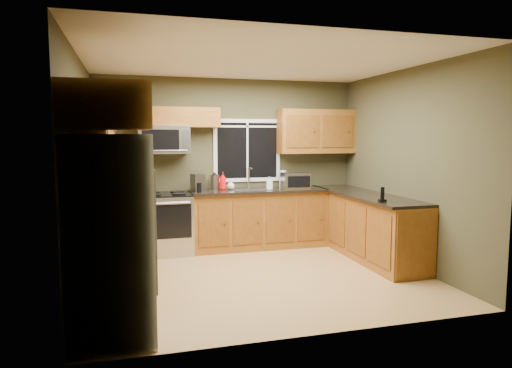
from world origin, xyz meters
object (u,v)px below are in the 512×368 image
range (166,223)px  soap_bottle_b (269,183)px  microwave (164,140)px  coffee_maker (198,183)px  kettle (215,181)px  soap_bottle_a (223,181)px  soap_bottle_c (231,185)px  cordless_phone (382,198)px  toaster_oven (295,181)px  refrigerator (111,237)px  paper_towel_roll (283,179)px

range → soap_bottle_b: size_ratio=4.82×
microwave → coffee_maker: 0.84m
kettle → soap_bottle_a: (0.12, -0.07, 0.01)m
range → soap_bottle_c: size_ratio=6.23×
kettle → soap_bottle_b: bearing=-9.9°
cordless_phone → coffee_maker: bearing=140.6°
toaster_oven → soap_bottle_b: (-0.40, 0.13, -0.03)m
toaster_oven → cordless_phone: 1.77m
coffee_maker → soap_bottle_b: (1.16, 0.07, -0.03)m
refrigerator → paper_towel_roll: bearing=48.4°
range → soap_bottle_c: soap_bottle_c is taller
range → soap_bottle_c: (1.03, 0.13, 0.55)m
range → coffee_maker: size_ratio=3.46×
kettle → soap_bottle_a: same height
microwave → toaster_oven: microwave is taller
cordless_phone → refrigerator: bearing=-163.2°
refrigerator → range: refrigerator is taller
cordless_phone → soap_bottle_a: bearing=132.0°
refrigerator → soap_bottle_a: 3.30m
range → toaster_oven: toaster_oven is taller
soap_bottle_b → cordless_phone: size_ratio=1.00×
toaster_oven → paper_towel_roll: size_ratio=1.44×
microwave → soap_bottle_b: (1.64, -0.11, -0.69)m
kettle → cordless_phone: size_ratio=1.44×
microwave → coffee_maker: size_ratio=2.80×
soap_bottle_b → cordless_phone: same height
toaster_oven → coffee_maker: 1.56m
refrigerator → coffee_maker: (1.17, 2.73, 0.17)m
microwave → kettle: bearing=3.2°
refrigerator → toaster_oven: 3.82m
refrigerator → microwave: bearing=76.7°
refrigerator → range: bearing=76.0°
microwave → refrigerator: bearing=-103.3°
paper_towel_roll → cordless_phone: bearing=-70.8°
refrigerator → microwave: 3.10m
toaster_oven → soap_bottle_a: bearing=169.3°
range → microwave: bearing=90.0°
coffee_maker → paper_towel_roll: paper_towel_roll is taller
coffee_maker → paper_towel_roll: (1.44, 0.21, 0.01)m
coffee_maker → soap_bottle_a: (0.42, 0.15, 0.01)m
coffee_maker → cordless_phone: coffee_maker is taller
microwave → paper_towel_roll: size_ratio=2.45×
refrigerator → microwave: size_ratio=2.37×
kettle → soap_bottle_c: (0.25, -0.05, -0.05)m
range → soap_bottle_a: (0.90, 0.11, 0.61)m
toaster_oven → soap_bottle_c: size_ratio=2.97×
toaster_oven → cordless_phone: toaster_oven is taller
microwave → kettle: (0.78, 0.04, -0.66)m
microwave → soap_bottle_b: size_ratio=3.91×
microwave → toaster_oven: (2.04, -0.24, -0.66)m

